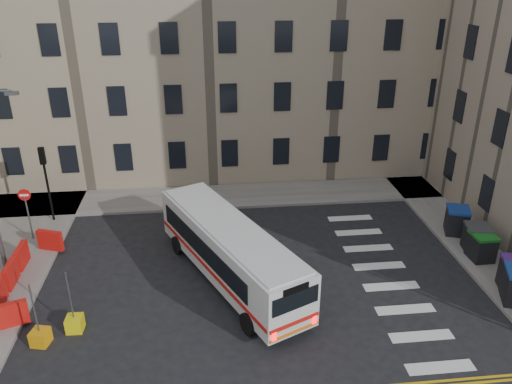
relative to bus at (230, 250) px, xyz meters
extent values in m
plane|color=black|center=(2.88, -0.05, -1.53)|extent=(120.00, 120.00, 0.00)
cube|color=slate|center=(-3.12, 8.55, -1.45)|extent=(36.00, 3.20, 0.15)
cube|color=slate|center=(11.88, 3.95, -1.45)|extent=(2.40, 26.00, 0.15)
cube|color=gray|center=(-4.12, 15.45, 6.47)|extent=(38.00, 10.50, 16.00)
cylinder|color=black|center=(-9.12, 6.45, 0.22)|extent=(0.12, 0.12, 3.20)
cube|color=black|center=(-9.12, 6.45, 2.27)|extent=(0.28, 0.22, 0.90)
cylinder|color=#595B5E|center=(-9.62, 4.45, -0.18)|extent=(0.08, 0.08, 2.40)
cube|color=red|center=(-9.62, 4.45, 1.32)|extent=(0.60, 0.04, 0.60)
cube|color=red|center=(-9.32, 0.45, -0.88)|extent=(0.25, 1.25, 1.00)
cube|color=red|center=(-9.32, 1.95, -0.88)|extent=(0.25, 1.25, 1.00)
cube|color=red|center=(-8.42, 3.25, -0.88)|extent=(1.26, 0.66, 1.00)
cube|color=red|center=(-8.42, -2.35, -0.88)|extent=(1.26, 0.66, 1.00)
cube|color=silver|center=(0.00, -0.01, 0.01)|extent=(6.09, 9.73, 2.21)
cube|color=black|center=(-1.19, -0.08, 0.19)|extent=(3.32, 7.07, 0.88)
cube|color=black|center=(0.83, 0.86, 0.19)|extent=(3.32, 7.07, 0.88)
cube|color=black|center=(-2.04, 4.40, 0.24)|extent=(1.79, 0.87, 0.97)
cube|color=black|center=(2.05, -4.42, 0.46)|extent=(1.79, 0.87, 0.71)
cube|color=red|center=(-1.01, -0.48, -0.52)|extent=(4.05, 8.66, 0.16)
cube|color=red|center=(1.02, 0.46, -0.52)|extent=(4.05, 8.66, 0.16)
cube|color=#FF0C0C|center=(1.26, -4.80, -0.74)|extent=(0.20, 0.13, 0.35)
cube|color=#FF0C0C|center=(2.86, -4.06, -0.74)|extent=(0.20, 0.13, 0.35)
cylinder|color=black|center=(-2.37, 2.49, -1.09)|extent=(0.60, 0.90, 0.88)
cylinder|color=black|center=(-0.37, 3.42, -1.09)|extent=(0.60, 0.90, 0.88)
cylinder|color=black|center=(0.45, -3.59, -1.09)|extent=(0.60, 0.90, 0.88)
cylinder|color=black|center=(2.45, -2.66, -1.09)|extent=(0.60, 0.90, 0.88)
cube|color=black|center=(11.66, 0.26, -0.80)|extent=(0.98, 1.13, 1.16)
cube|color=#16671C|center=(11.66, 0.26, -0.16)|extent=(1.04, 1.18, 0.12)
cube|color=black|center=(11.77, 0.95, -0.78)|extent=(1.17, 1.30, 1.20)
cube|color=#323335|center=(11.77, 0.95, -0.12)|extent=(1.23, 1.36, 0.12)
cube|color=black|center=(11.70, 2.76, -0.76)|extent=(1.35, 1.45, 1.23)
cube|color=navy|center=(11.70, 2.76, -0.08)|extent=(1.42, 1.52, 0.13)
cube|color=orange|center=(-7.12, -3.34, -1.23)|extent=(0.72, 0.72, 0.60)
cube|color=#DAC80C|center=(-6.04, -2.70, -1.23)|extent=(0.62, 0.62, 0.60)
camera|label=1|loc=(-0.85, -18.42, 11.11)|focal=35.00mm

